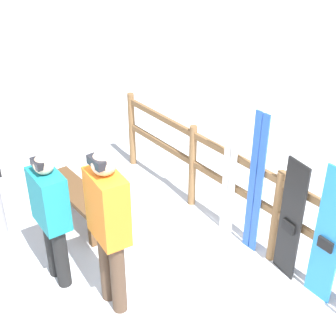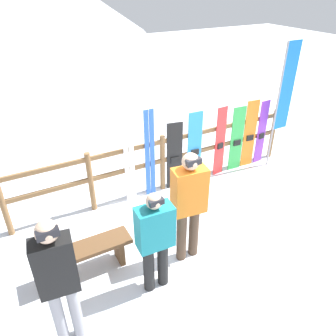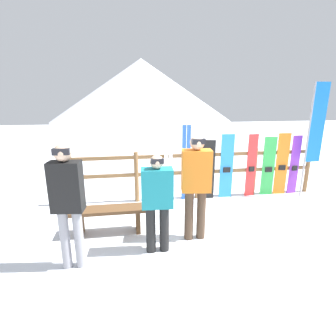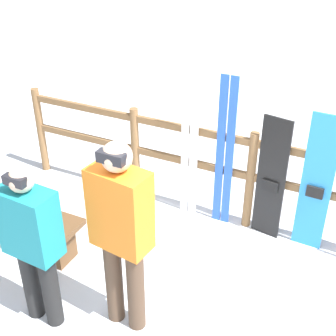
# 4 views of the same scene
# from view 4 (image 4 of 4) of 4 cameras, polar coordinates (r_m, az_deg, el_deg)

# --- Properties ---
(ground_plane) EXTENTS (40.00, 40.00, 0.00)m
(ground_plane) POSITION_cam_4_polar(r_m,az_deg,el_deg) (4.35, 2.39, -18.86)
(ground_plane) COLOR white
(fence) EXTENTS (5.84, 0.10, 1.17)m
(fence) POSITION_cam_4_polar(r_m,az_deg,el_deg) (5.12, 10.09, -0.50)
(fence) COLOR brown
(fence) RESTS_ON ground
(bench) EXTENTS (1.33, 0.36, 0.48)m
(bench) POSITION_cam_4_polar(r_m,az_deg,el_deg) (5.12, -17.16, -6.19)
(bench) COLOR brown
(bench) RESTS_ON ground
(person_teal) EXTENTS (0.48, 0.28, 1.56)m
(person_teal) POSITION_cam_4_polar(r_m,az_deg,el_deg) (3.97, -16.23, -8.35)
(person_teal) COLOR black
(person_teal) RESTS_ON ground
(person_orange) EXTENTS (0.50, 0.32, 1.79)m
(person_orange) POSITION_cam_4_polar(r_m,az_deg,el_deg) (3.71, -5.74, -7.26)
(person_orange) COLOR #4C3828
(person_orange) RESTS_ON ground
(ski_pair_white) EXTENTS (0.20, 0.02, 1.65)m
(ski_pair_white) POSITION_cam_4_polar(r_m,az_deg,el_deg) (5.21, 2.62, 2.11)
(ski_pair_white) COLOR white
(ski_pair_white) RESTS_ON ground
(ski_pair_blue) EXTENTS (0.19, 0.02, 1.76)m
(ski_pair_blue) POSITION_cam_4_polar(r_m,az_deg,el_deg) (5.05, 6.94, 1.71)
(ski_pair_blue) COLOR blue
(ski_pair_blue) RESTS_ON ground
(snowboard_black_stripe) EXTENTS (0.32, 0.10, 1.41)m
(snowboard_black_stripe) POSITION_cam_4_polar(r_m,az_deg,el_deg) (5.02, 12.44, -1.40)
(snowboard_black_stripe) COLOR black
(snowboard_black_stripe) RESTS_ON ground
(snowboard_blue) EXTENTS (0.31, 0.06, 1.54)m
(snowboard_blue) POSITION_cam_4_polar(r_m,az_deg,el_deg) (4.93, 17.64, -1.98)
(snowboard_blue) COLOR #288CE0
(snowboard_blue) RESTS_ON ground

